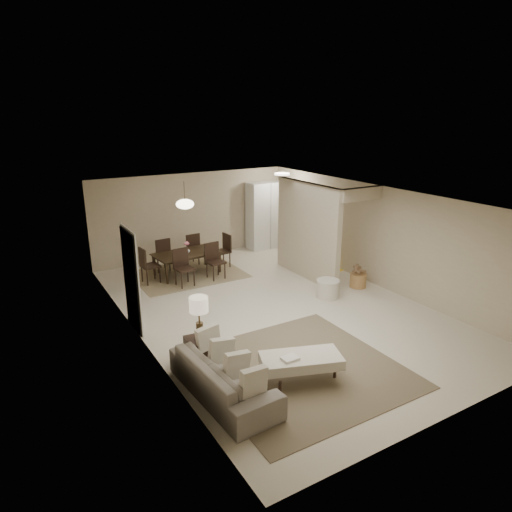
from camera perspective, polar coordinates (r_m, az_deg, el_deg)
floor at (r=10.28m, az=2.27°, el=-6.46°), size 9.00×9.00×0.00m
ceiling at (r=9.53m, az=2.45°, el=7.38°), size 9.00×9.00×0.00m
back_wall at (r=13.70m, az=-7.93°, el=5.07°), size 6.00×0.00×6.00m
left_wall at (r=8.66m, az=-14.59°, el=-2.85°), size 0.00×9.00×9.00m
right_wall at (r=11.68m, az=14.83°, el=2.44°), size 0.00×9.00×9.00m
partition at (r=11.81m, az=6.42°, el=3.10°), size 0.15×2.50×2.50m
doorway at (r=9.29m, az=-15.36°, el=-3.01°), size 0.04×0.90×2.04m
pantry_cabinet at (r=14.49m, az=1.26°, el=5.12°), size 1.20×0.55×2.10m
flush_light at (r=13.43m, az=3.28°, el=10.21°), size 0.44×0.44×0.05m
living_rug at (r=8.04m, az=5.45°, el=-13.86°), size 3.20×3.20×0.01m
sofa at (r=7.24m, az=-4.11°, el=-14.86°), size 2.19×0.97×0.63m
ottoman_bench at (r=7.55m, az=5.64°, el=-12.91°), size 1.42×0.99×0.46m
side_table at (r=8.05m, az=-6.94°, el=-11.83°), size 0.51×0.51×0.51m
table_lamp at (r=7.68m, az=-7.16°, el=-6.50°), size 0.32×0.32×0.76m
round_pouf at (r=10.87m, az=8.96°, el=-4.08°), size 0.54×0.54×0.42m
wicker_basket at (r=11.66m, az=12.64°, el=-2.98°), size 0.46×0.46×0.35m
dining_rug at (r=12.42m, az=-8.46°, el=-2.27°), size 2.80×2.10×0.01m
dining_table at (r=12.32m, az=-8.52°, el=-0.97°), size 1.80×1.11×0.61m
dining_chairs at (r=12.27m, az=-8.56°, el=-0.22°), size 2.55×1.93×0.94m
vase at (r=12.21m, az=-8.60°, el=0.72°), size 0.19×0.19×0.15m
yellow_mat at (r=12.72m, az=8.54°, el=-1.79°), size 0.91×0.56×0.01m
pendant_light at (r=11.91m, az=-8.88°, el=6.43°), size 0.46×0.46×0.71m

